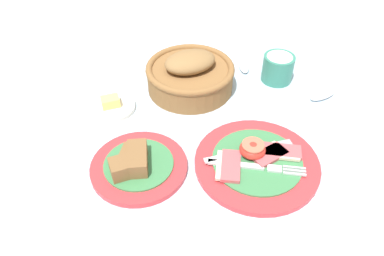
% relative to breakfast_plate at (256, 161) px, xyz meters
% --- Properties ---
extents(ground_plane, '(3.00, 3.00, 0.00)m').
position_rel_breakfast_plate_xyz_m(ground_plane, '(-0.05, 0.03, -0.01)').
color(ground_plane, '#A3BCD1').
extents(breakfast_plate, '(0.24, 0.24, 0.04)m').
position_rel_breakfast_plate_xyz_m(breakfast_plate, '(0.00, 0.00, 0.00)').
color(breakfast_plate, red).
rests_on(breakfast_plate, ground_plane).
extents(bread_plate, '(0.19, 0.19, 0.05)m').
position_rel_breakfast_plate_xyz_m(bread_plate, '(-0.23, 0.02, 0.00)').
color(bread_plate, red).
rests_on(bread_plate, ground_plane).
extents(sugar_cup, '(0.08, 0.08, 0.07)m').
position_rel_breakfast_plate_xyz_m(sugar_cup, '(0.12, 0.28, 0.03)').
color(sugar_cup, '#337F6B').
rests_on(sugar_cup, ground_plane).
extents(bread_basket, '(0.21, 0.21, 0.10)m').
position_rel_breakfast_plate_xyz_m(bread_basket, '(-0.10, 0.27, 0.03)').
color(bread_basket, brown).
rests_on(bread_basket, ground_plane).
extents(butter_dish, '(0.11, 0.11, 0.03)m').
position_rel_breakfast_plate_xyz_m(butter_dish, '(-0.29, 0.21, -0.00)').
color(butter_dish, silver).
rests_on(butter_dish, ground_plane).
extents(teaspoon_by_saucer, '(0.04, 0.19, 0.01)m').
position_rel_breakfast_plate_xyz_m(teaspoon_by_saucer, '(0.05, 0.31, -0.01)').
color(teaspoon_by_saucer, silver).
rests_on(teaspoon_by_saucer, ground_plane).
extents(teaspoon_near_cup, '(0.19, 0.09, 0.01)m').
position_rel_breakfast_plate_xyz_m(teaspoon_near_cup, '(0.19, 0.18, -0.01)').
color(teaspoon_near_cup, silver).
rests_on(teaspoon_near_cup, ground_plane).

